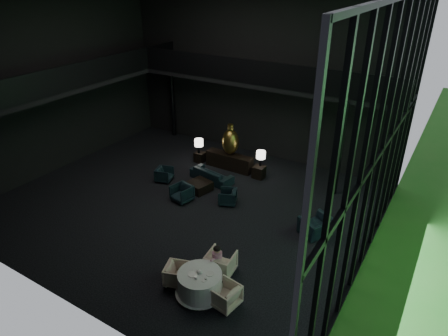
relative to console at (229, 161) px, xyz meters
The scene contains 34 objects.
floor 3.70m from the console, 88.04° to the right, with size 14.00×12.00×0.02m, color black.
wall_back 4.31m from the console, 86.91° to the left, with size 14.00×0.04×8.00m, color black.
wall_front 10.34m from the console, 89.26° to the right, with size 14.00×0.04×8.00m, color black.
wall_left 8.60m from the console, 151.86° to the right, with size 0.04×12.00×8.00m, color black.
curtain_wall 8.76m from the console, 27.46° to the right, with size 0.20×12.00×8.00m, color black, non-canonical shape.
mezzanine_left 7.82m from the console, 147.96° to the right, with size 2.00×12.00×0.25m, color black.
mezzanine_back 4.03m from the console, 49.62° to the left, with size 12.00×2.00×0.25m, color black.
railing_left 7.43m from the console, 142.97° to the right, with size 0.06×12.00×1.00m, color black.
railing_back 4.39m from the console, 16.02° to the left, with size 12.00×0.06×1.00m, color black.
column_nw 5.52m from the console, 157.46° to the left, with size 0.24×0.24×4.00m, color black.
column_ne 5.20m from the console, ahead, with size 0.24×0.24×4.00m, color black.
console is the anchor object (origin of this frame).
bronze_urn 0.99m from the console, 90.00° to the left, with size 0.78×0.78×1.45m.
side_table_left 1.61m from the console, behind, with size 0.45×0.45×0.50m, color black.
table_lamp_left 1.73m from the console, behind, with size 0.42×0.42×0.70m.
side_table_right 1.61m from the console, ahead, with size 0.50×0.50×0.55m, color black.
table_lamp_right 1.74m from the console, ahead, with size 0.42×0.42×0.70m.
sofa 1.45m from the console, 92.17° to the right, with size 1.94×0.57×0.76m, color #10292E.
lounge_armchair_west 3.16m from the console, 125.05° to the right, with size 0.61×0.57×0.62m, color #12393B.
lounge_armchair_east 3.17m from the console, 60.50° to the right, with size 0.60×0.56×0.61m, color #173E48.
lounge_armchair_south 3.53m from the console, 92.10° to the right, with size 0.73×0.68×0.75m, color #182F3D.
window_armchair 6.05m from the console, 28.72° to the right, with size 1.03×0.67×0.90m, color #1F3E43.
coffee_table 2.47m from the console, 90.48° to the right, with size 0.88×0.88×0.39m, color black.
dining_table 8.21m from the console, 65.01° to the right, with size 1.45×1.45×0.75m.
dining_chair_north 7.26m from the console, 61.19° to the right, with size 0.88×0.82×0.90m, color beige.
dining_chair_east 8.57m from the console, 59.93° to the right, with size 0.71×0.66×0.73m, color beige.
dining_chair_west 7.87m from the console, 70.42° to the right, with size 0.63×0.59×0.65m, color beige.
child 7.41m from the console, 61.98° to the right, with size 0.31×0.31×0.66m.
plate_a 8.28m from the console, 66.27° to the right, with size 0.27×0.27×0.02m, color white.
plate_b 8.20m from the console, 62.96° to the right, with size 0.24×0.24×0.02m, color white.
saucer 8.47m from the console, 63.82° to the right, with size 0.17×0.17×0.01m, color white.
coffee_cup 8.43m from the console, 63.58° to the right, with size 0.07×0.07×0.06m, color white.
cereal_bowl 8.17m from the console, 65.09° to the right, with size 0.17×0.17×0.09m, color white.
cream_pot 8.43m from the console, 65.53° to the right, with size 0.06×0.06×0.07m, color #99999E.
Camera 1 is at (8.51, -10.84, 8.47)m, focal length 32.00 mm.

